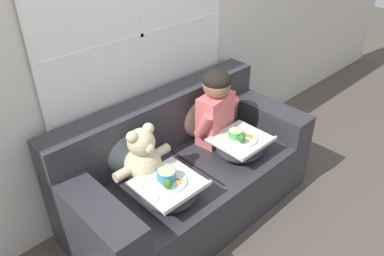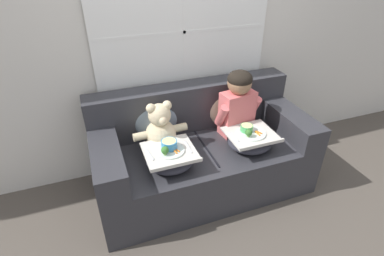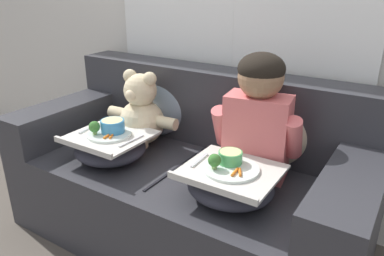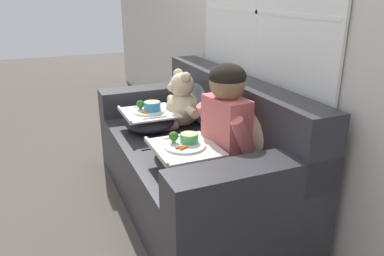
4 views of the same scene
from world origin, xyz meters
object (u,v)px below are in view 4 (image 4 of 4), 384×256
Objects in this scene: couch at (197,158)px; throw_pillow_behind_child at (249,126)px; teddy_bear at (181,103)px; lap_tray_child at (185,156)px; throw_pillow_behind_teddy at (201,97)px; child_figure at (226,110)px; lap_tray_teddy at (149,120)px.

throw_pillow_behind_child reaches higher than couch.
teddy_bear reaches higher than lap_tray_child.
lap_tray_child is (0.69, -0.42, -0.13)m from throw_pillow_behind_teddy.
throw_pillow_behind_teddy is at bearing 167.29° from child_figure.
lap_tray_child is at bearing -30.91° from throw_pillow_behind_teddy.
throw_pillow_behind_teddy is 0.72m from child_figure.
throw_pillow_behind_child is 1.09× the size of throw_pillow_behind_teddy.
couch is at bearing -4.30° from teddy_bear.
child_figure reaches higher than couch.
throw_pillow_behind_teddy is at bearing -180.00° from throw_pillow_behind_child.
child_figure is 1.30× the size of teddy_bear.
throw_pillow_behind_teddy is (-0.35, 0.19, 0.33)m from couch.
lap_tray_teddy is at bearing 180.00° from lap_tray_child.
couch is 4.12× the size of throw_pillow_behind_child.
lap_tray_teddy is (-0.00, -0.42, -0.12)m from throw_pillow_behind_teddy.
lap_tray_child is at bearing -90.32° from child_figure.
throw_pillow_behind_child is 0.98× the size of teddy_bear.
child_figure reaches higher than lap_tray_child.
lap_tray_teddy reaches higher than lap_tray_child.
lap_tray_teddy is (-0.70, -0.42, -0.12)m from throw_pillow_behind_child.
teddy_bear is (0.00, -0.16, -0.02)m from throw_pillow_behind_teddy.
teddy_bear is 1.18× the size of lap_tray_teddy.
throw_pillow_behind_teddy is 0.69× the size of child_figure.
couch reaches higher than throw_pillow_behind_teddy.
couch is 3.10× the size of child_figure.
lap_tray_teddy is at bearing -149.14° from throw_pillow_behind_child.
throw_pillow_behind_teddy is 1.06× the size of lap_tray_teddy.
child_figure reaches higher than teddy_bear.
couch is 0.57m from child_figure.
lap_tray_child is 1.02× the size of lap_tray_teddy.
child_figure is at bearing 0.40° from teddy_bear.
teddy_bear is at bearing -166.91° from throw_pillow_behind_child.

